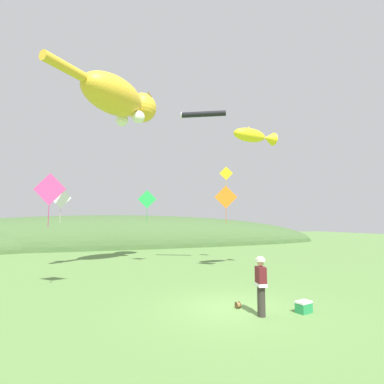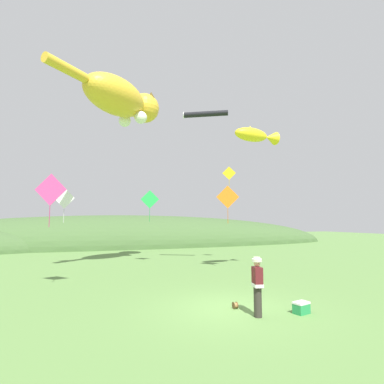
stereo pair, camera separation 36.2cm
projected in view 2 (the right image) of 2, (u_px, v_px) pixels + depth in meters
The scene contains 13 objects.
ground_plane at pixel (232, 309), 9.79m from camera, with size 120.00×120.00×0.00m, color #5B8442.
distant_hill_ridge at pixel (108, 247), 34.14m from camera, with size 56.58×12.32×7.18m.
festival_attendant at pixel (257, 285), 9.08m from camera, with size 0.34×0.47×1.77m.
kite_spool at pixel (235, 305), 9.85m from camera, with size 0.13×0.22×0.22m.
picnic_cooler at pixel (301, 308), 9.33m from camera, with size 0.55×0.43×0.36m.
kite_giant_cat at pixel (122, 100), 19.26m from camera, with size 7.03×6.49×2.69m.
kite_fish_windsock at pixel (256, 135), 17.18m from camera, with size 2.99×1.18×0.90m.
kite_tube_streamer at pixel (205, 114), 19.82m from camera, with size 2.81×1.77×0.44m.
kite_diamond_pink at pixel (51, 190), 12.72m from camera, with size 1.30×0.48×2.27m.
kite_diamond_gold at pixel (229, 173), 22.04m from camera, with size 0.91×0.44×1.90m.
kite_diamond_orange at pixel (228, 197), 17.92m from camera, with size 1.28×0.52×2.27m.
kite_diamond_green at pixel (150, 200), 20.55m from camera, with size 1.21×0.38×2.16m.
kite_diamond_white at pixel (64, 198), 19.21m from camera, with size 1.25×0.53×2.25m.
Camera 2 is at (-4.56, -9.13, 2.87)m, focal length 28.00 mm.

